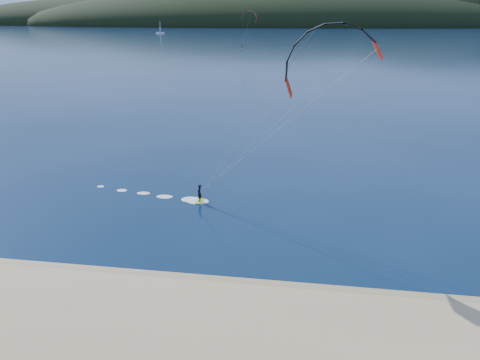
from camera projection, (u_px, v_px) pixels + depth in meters
The scene contains 6 objects.
ground at pixel (144, 335), 22.46m from camera, with size 1800.00×1800.00×0.00m, color #061C32.
wet_sand at pixel (169, 284), 26.61m from camera, with size 220.00×2.50×0.10m.
headland at pixel (302, 26), 712.50m from camera, with size 1200.00×310.00×140.00m.
kitesurfer_near at pixel (321, 80), 29.61m from camera, with size 24.76×7.06×16.00m.
kitesurfer_far at pixel (249, 19), 205.78m from camera, with size 9.01×8.46×16.99m.
sailboat at pixel (160, 33), 402.80m from camera, with size 8.15×5.11×11.38m.
Camera 1 is at (7.49, -17.30, 15.42)m, focal length 32.61 mm.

